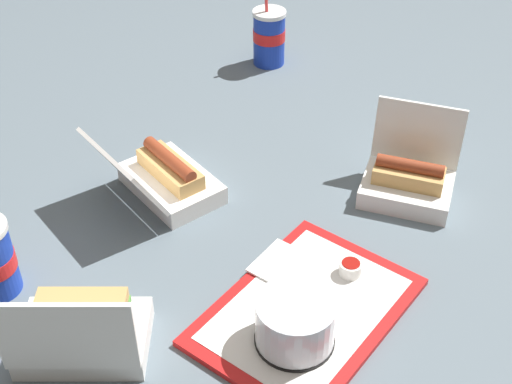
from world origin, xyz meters
TOP-DOWN VIEW (x-y plane):
  - ground_plane at (0.00, 0.00)m, footprint 3.20×3.20m
  - food_tray at (0.21, 0.21)m, footprint 0.41×0.32m
  - cake_container at (0.28, 0.22)m, footprint 0.13×0.13m
  - ketchup_cup at (0.10, 0.25)m, footprint 0.04×0.04m
  - napkin_stack at (0.14, 0.14)m, footprint 0.11×0.11m
  - plastic_fork at (0.22, 0.26)m, footprint 0.11×0.03m
  - clamshell_hotdog_front at (0.05, -0.17)m, footprint 0.27×0.27m
  - clamshell_sandwich_left at (0.44, -0.06)m, footprint 0.22×0.25m
  - clamshell_hotdog_corner at (-0.17, 0.26)m, footprint 0.18×0.20m
  - soda_cup_corner at (-0.54, -0.24)m, footprint 0.09×0.09m

SIDE VIEW (x-z plane):
  - ground_plane at x=0.00m, z-range 0.00..0.00m
  - food_tray at x=0.21m, z-range 0.00..0.01m
  - napkin_stack at x=0.14m, z-range 0.01..0.02m
  - plastic_fork at x=0.22m, z-range 0.01..0.02m
  - ketchup_cup at x=0.10m, z-range 0.01..0.04m
  - clamshell_hotdog_front at x=0.05m, z-range -0.04..0.12m
  - clamshell_hotdog_corner at x=-0.17m, z-range -0.04..0.13m
  - clamshell_sandwich_left at x=0.44m, z-range -0.04..0.13m
  - cake_container at x=0.28m, z-range 0.01..0.09m
  - soda_cup_corner at x=-0.54m, z-range -0.03..0.18m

